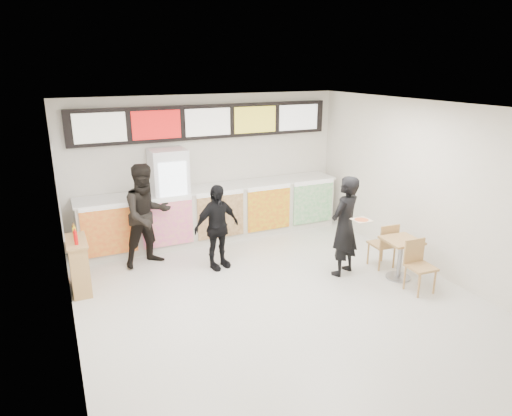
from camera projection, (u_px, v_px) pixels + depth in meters
floor at (282, 303)px, 7.15m from camera, size 7.00×7.00×0.00m
ceiling at (286, 109)px, 6.25m from camera, size 7.00×7.00×0.00m
wall_back at (207, 166)px, 9.73m from camera, size 6.00×0.00×6.00m
wall_left at (64, 244)px, 5.51m from camera, size 0.00×7.00×7.00m
wall_right at (437, 190)px, 7.88m from camera, size 0.00×7.00×7.00m
service_counter at (215, 213)px, 9.66m from camera, size 5.56×0.77×1.14m
menu_board at (207, 122)px, 9.37m from camera, size 5.50×0.14×0.70m
drinks_fridge at (170, 198)px, 9.18m from camera, size 0.70×0.67×2.00m
mirror_panel at (56, 180)px, 7.57m from camera, size 0.01×2.00×1.50m
customer_main at (345, 226)px, 7.92m from camera, size 0.77×0.65×1.79m
customer_left at (147, 215)px, 8.29m from camera, size 1.07×0.92×1.91m
customer_mid at (217, 227)px, 8.19m from camera, size 0.98×0.59×1.57m
pizza_slice at (362, 219)px, 7.45m from camera, size 0.36×0.36×0.02m
cafe_table at (401, 251)px, 7.85m from camera, size 0.62×1.49×0.86m
condiment_ledge at (79, 265)px, 7.44m from camera, size 0.32×0.79×1.06m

